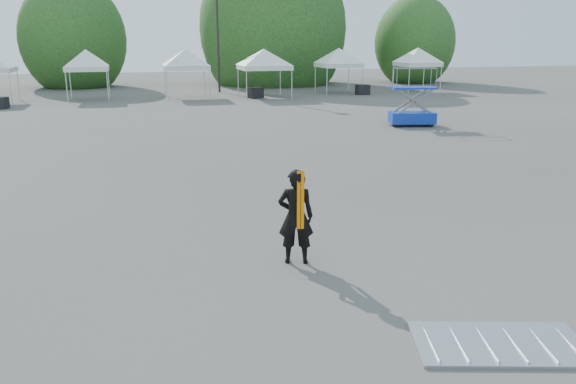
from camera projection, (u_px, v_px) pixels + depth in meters
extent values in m
plane|color=#474442|center=(299.00, 222.00, 12.86)|extent=(120.00, 120.00, 0.00)
cylinder|color=black|center=(218.00, 28.00, 42.12)|extent=(0.16, 0.16, 9.50)
cylinder|color=#382314|center=(77.00, 73.00, 47.72)|extent=(0.36, 0.36, 2.27)
ellipsoid|color=#1A4316|center=(73.00, 39.00, 46.98)|extent=(4.16, 4.16, 4.78)
cylinder|color=#382314|center=(273.00, 68.00, 51.04)|extent=(0.36, 0.36, 2.80)
ellipsoid|color=#1A4316|center=(273.00, 29.00, 50.12)|extent=(5.12, 5.12, 5.89)
cylinder|color=#382314|center=(413.00, 71.00, 52.58)|extent=(0.36, 0.36, 2.10)
ellipsoid|color=#1A4316|center=(414.00, 42.00, 51.89)|extent=(3.84, 3.84, 4.42)
cylinder|color=silver|center=(10.00, 88.00, 35.09)|extent=(0.06, 0.06, 2.00)
cylinder|color=silver|center=(18.00, 85.00, 37.63)|extent=(0.06, 0.06, 2.00)
cylinder|color=silver|center=(67.00, 87.00, 36.13)|extent=(0.06, 0.06, 2.00)
cylinder|color=silver|center=(108.00, 86.00, 36.78)|extent=(0.06, 0.06, 2.00)
cylinder|color=silver|center=(71.00, 84.00, 38.49)|extent=(0.06, 0.06, 2.00)
cylinder|color=silver|center=(109.00, 83.00, 39.13)|extent=(0.06, 0.06, 2.00)
cube|color=white|center=(87.00, 69.00, 37.34)|extent=(2.73, 2.73, 0.30)
pyramid|color=white|center=(85.00, 49.00, 37.01)|extent=(3.86, 3.86, 1.10)
cylinder|color=silver|center=(168.00, 85.00, 37.29)|extent=(0.06, 0.06, 2.00)
cylinder|color=silver|center=(210.00, 85.00, 38.01)|extent=(0.06, 0.06, 2.00)
cylinder|color=silver|center=(165.00, 82.00, 39.90)|extent=(0.06, 0.06, 2.00)
cylinder|color=silver|center=(205.00, 82.00, 40.61)|extent=(0.06, 0.06, 2.00)
cube|color=white|center=(186.00, 67.00, 38.66)|extent=(3.00, 3.00, 0.30)
pyramid|color=white|center=(185.00, 49.00, 38.33)|extent=(4.25, 4.25, 1.10)
cylinder|color=silver|center=(247.00, 85.00, 37.26)|extent=(0.06, 0.06, 2.00)
cylinder|color=silver|center=(292.00, 84.00, 38.06)|extent=(0.06, 0.06, 2.00)
cylinder|color=silver|center=(238.00, 82.00, 40.16)|extent=(0.06, 0.06, 2.00)
cylinder|color=silver|center=(280.00, 81.00, 40.96)|extent=(0.06, 0.06, 2.00)
cube|color=white|center=(264.00, 67.00, 38.82)|extent=(3.32, 3.32, 0.30)
pyramid|color=white|center=(264.00, 49.00, 38.49)|extent=(4.69, 4.69, 1.10)
cylinder|color=silver|center=(327.00, 82.00, 40.61)|extent=(0.06, 0.06, 2.00)
cylinder|color=silver|center=(362.00, 81.00, 41.31)|extent=(0.06, 0.06, 2.00)
cylinder|color=silver|center=(315.00, 79.00, 43.17)|extent=(0.06, 0.06, 2.00)
cylinder|color=silver|center=(349.00, 78.00, 43.87)|extent=(0.06, 0.06, 2.00)
cube|color=white|center=(339.00, 65.00, 41.95)|extent=(2.96, 2.96, 0.30)
pyramid|color=white|center=(339.00, 48.00, 41.62)|extent=(4.18, 4.18, 1.10)
cylinder|color=silver|center=(409.00, 80.00, 41.99)|extent=(0.06, 0.06, 2.00)
cylinder|color=silver|center=(441.00, 79.00, 42.66)|extent=(0.06, 0.06, 2.00)
cylinder|color=silver|center=(393.00, 78.00, 44.46)|extent=(0.06, 0.06, 2.00)
cylinder|color=silver|center=(424.00, 77.00, 45.14)|extent=(0.06, 0.06, 2.00)
cube|color=white|center=(417.00, 64.00, 43.27)|extent=(2.86, 2.86, 0.30)
pyramid|color=white|center=(418.00, 48.00, 42.94)|extent=(4.05, 4.05, 1.10)
imported|color=black|center=(296.00, 217.00, 10.31)|extent=(0.74, 0.58, 1.80)
cube|color=orange|center=(299.00, 201.00, 10.05)|extent=(0.14, 0.02, 1.08)
cube|color=#0C389D|center=(412.00, 118.00, 26.71)|extent=(2.29, 1.50, 0.53)
cube|color=#0C389D|center=(414.00, 88.00, 26.34)|extent=(2.19, 1.43, 0.09)
cylinder|color=black|center=(397.00, 124.00, 26.32)|extent=(0.34, 0.20, 0.32)
cylinder|color=black|center=(431.00, 124.00, 26.38)|extent=(0.34, 0.20, 0.32)
cylinder|color=black|center=(393.00, 121.00, 27.16)|extent=(0.34, 0.20, 0.32)
cylinder|color=black|center=(425.00, 121.00, 27.23)|extent=(0.34, 0.20, 0.32)
cube|color=#ABADB3|center=(500.00, 344.00, 7.68)|extent=(2.55, 1.75, 0.05)
cube|color=black|center=(255.00, 93.00, 38.95)|extent=(1.12, 0.98, 0.73)
cube|color=black|center=(363.00, 90.00, 41.40)|extent=(0.94, 0.74, 0.72)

